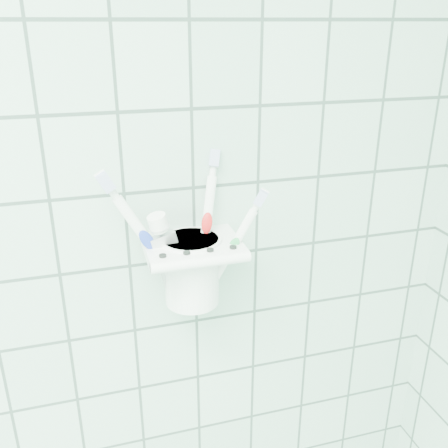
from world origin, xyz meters
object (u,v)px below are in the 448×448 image
at_px(toothbrush_orange, 205,237).
at_px(holder_bracket, 193,247).
at_px(toothpaste_tube, 178,246).
at_px(toothbrush_pink, 186,226).
at_px(toothbrush_blue, 197,230).
at_px(cup, 192,268).

bearing_deg(toothbrush_orange, holder_bracket, -149.88).
xyz_separation_m(holder_bracket, toothpaste_tube, (-0.02, 0.01, 0.00)).
bearing_deg(holder_bracket, toothbrush_orange, -1.95).
distance_m(holder_bracket, toothpaste_tube, 0.02).
bearing_deg(holder_bracket, toothpaste_tube, 155.81).
height_order(toothbrush_pink, toothbrush_orange, toothbrush_pink).
relative_size(toothbrush_pink, toothbrush_blue, 1.02).
distance_m(cup, toothbrush_pink, 0.07).
distance_m(holder_bracket, toothbrush_pink, 0.03).
bearing_deg(holder_bracket, toothbrush_blue, -62.51).
bearing_deg(cup, toothpaste_tube, 166.71).
bearing_deg(toothbrush_pink, toothbrush_blue, -34.56).
height_order(toothbrush_blue, toothbrush_orange, toothbrush_blue).
height_order(toothbrush_pink, toothpaste_tube, toothbrush_pink).
xyz_separation_m(cup, toothbrush_orange, (0.02, -0.00, 0.05)).
height_order(holder_bracket, toothbrush_blue, toothbrush_blue).
height_order(cup, toothbrush_orange, toothbrush_orange).
bearing_deg(toothbrush_pink, toothpaste_tube, 123.42).
bearing_deg(toothbrush_blue, holder_bracket, 132.56).
xyz_separation_m(toothbrush_orange, toothpaste_tube, (-0.04, 0.01, -0.01)).
bearing_deg(toothbrush_pink, holder_bracket, 4.08).
bearing_deg(toothpaste_tube, toothbrush_blue, -41.80).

